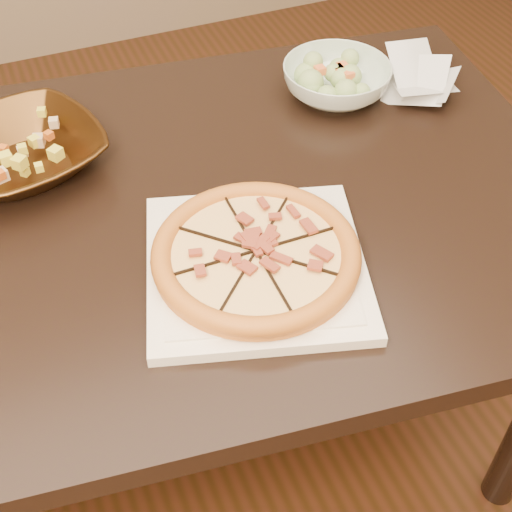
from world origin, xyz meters
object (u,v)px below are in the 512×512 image
object	(u,v)px
plate	(256,266)
bronze_bowl	(23,153)
pizza	(256,254)
salad_bowl	(336,81)
dining_table	(170,256)

from	to	relation	value
plate	bronze_bowl	world-z (taller)	bronze_bowl
pizza	salad_bowl	bearing A→B (deg)	49.43
dining_table	bronze_bowl	world-z (taller)	bronze_bowl
dining_table	pizza	size ratio (longest dim) A/B	4.86
bronze_bowl	pizza	bearing A→B (deg)	-53.89
dining_table	salad_bowl	xyz separation A→B (m)	(0.39, 0.18, 0.14)
plate	pizza	world-z (taller)	pizza
salad_bowl	dining_table	bearing A→B (deg)	-154.87
dining_table	plate	world-z (taller)	plate
pizza	salad_bowl	world-z (taller)	salad_bowl
bronze_bowl	salad_bowl	world-z (taller)	same
plate	pizza	size ratio (longest dim) A/B	1.29
dining_table	pizza	xyz separation A→B (m)	(0.08, -0.18, 0.14)
plate	bronze_bowl	xyz separation A→B (m)	(-0.26, 0.36, 0.02)
dining_table	plate	distance (m)	0.23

